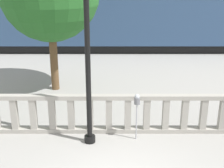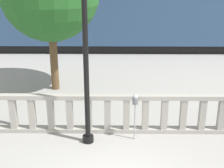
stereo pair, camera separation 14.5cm
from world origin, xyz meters
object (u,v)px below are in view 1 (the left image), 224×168
object	(u,v)px
lamppost	(86,24)
train_far	(44,5)
parking_meter	(136,103)
train_near	(142,22)

from	to	relation	value
lamppost	train_far	world-z (taller)	lamppost
parking_meter	lamppost	bearing A→B (deg)	-172.75
parking_meter	train_far	size ratio (longest dim) A/B	0.05
lamppost	train_near	bearing A→B (deg)	77.36
parking_meter	train_near	distance (m)	12.22
train_near	lamppost	bearing A→B (deg)	-102.64
lamppost	parking_meter	world-z (taller)	lamppost
parking_meter	train_near	world-z (taller)	train_near
train_far	parking_meter	bearing A→B (deg)	-73.01
lamppost	train_far	size ratio (longest dim) A/B	0.23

